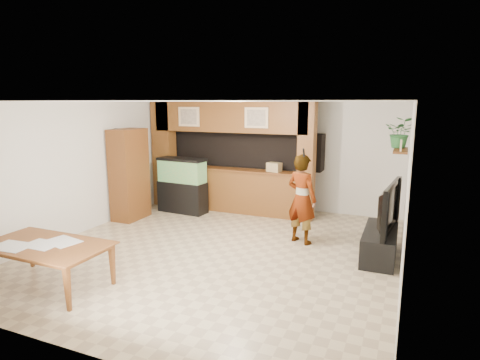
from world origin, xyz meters
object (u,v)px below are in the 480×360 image
at_px(pantry_cabinet, 129,174).
at_px(television, 382,206).
at_px(aquarium, 182,186).
at_px(person, 302,199).
at_px(dining_table, 45,266).

distance_m(pantry_cabinet, television, 5.36).
height_order(aquarium, person, person).
xyz_separation_m(television, dining_table, (-4.27, -3.04, -0.57)).
bearing_deg(dining_table, pantry_cabinet, 108.15).
bearing_deg(aquarium, pantry_cabinet, -126.88).
height_order(aquarium, television, aquarium).
xyz_separation_m(pantry_cabinet, aquarium, (0.80, 0.92, -0.37)).
xyz_separation_m(person, dining_table, (-2.86, -3.23, -0.52)).
relative_size(aquarium, television, 0.92).
bearing_deg(television, dining_table, 131.72).
height_order(person, dining_table, person).
xyz_separation_m(aquarium, dining_table, (0.27, -4.22, -0.32)).
xyz_separation_m(television, person, (-1.41, 0.19, -0.05)).
height_order(aquarium, dining_table, aquarium).
relative_size(aquarium, person, 0.78).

